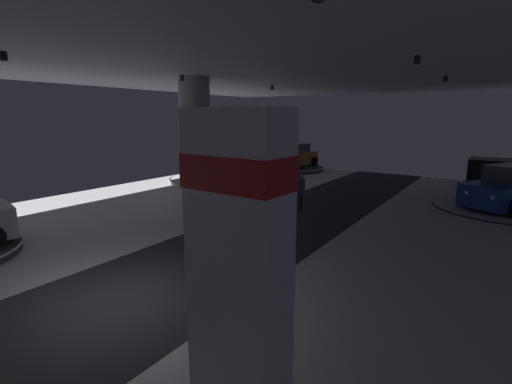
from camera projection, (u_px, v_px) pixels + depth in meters
ground at (118, 304)px, 7.85m from camera, size 24.00×44.00×0.06m
ceiling_with_spotlights at (95, 24)px, 6.73m from camera, size 24.00×44.00×0.39m
column_left at (196, 144)px, 15.60m from camera, size 1.30×1.30×5.50m
brand_sign_pylon at (239, 285)px, 4.07m from camera, size 1.29×0.70×3.98m
display_platform_far_left at (221, 179)px, 22.43m from camera, size 6.09×6.09×0.30m
display_car_far_left at (220, 164)px, 22.28m from camera, size 3.98×4.43×1.71m
display_platform_deep_left at (293, 168)px, 27.35m from camera, size 4.50×4.50×0.26m
display_car_deep_left at (294, 156)px, 27.20m from camera, size 2.43×4.33×1.71m
display_platform_far_right at (507, 210)px, 15.04m from camera, size 5.72×5.72×0.27m
display_car_far_right at (511, 189)px, 14.88m from camera, size 3.62×4.55×1.71m
visitor_walking_near at (301, 190)px, 15.24m from camera, size 0.32×0.32×1.59m
visitor_walking_far at (269, 229)px, 9.96m from camera, size 0.32×0.32×1.59m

